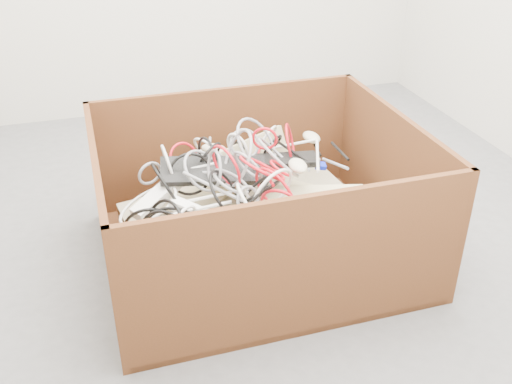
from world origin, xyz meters
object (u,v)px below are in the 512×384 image
object	(u,v)px
cardboard_box	(253,227)
power_strip_right	(202,215)
power_strip_left	(165,190)
vga_plug	(320,166)

from	to	relation	value
cardboard_box	power_strip_right	distance (m)	0.36
cardboard_box	power_strip_left	world-z (taller)	cardboard_box
power_strip_right	vga_plug	world-z (taller)	power_strip_right
cardboard_box	vga_plug	xyz separation A→B (m)	(0.30, 0.04, 0.22)
cardboard_box	power_strip_left	xyz separation A→B (m)	(-0.35, 0.05, 0.21)
power_strip_right	vga_plug	xyz separation A→B (m)	(0.55, 0.20, 0.02)
power_strip_left	power_strip_right	xyz separation A→B (m)	(0.10, -0.21, -0.01)
power_strip_right	vga_plug	bearing A→B (deg)	62.40
cardboard_box	power_strip_right	world-z (taller)	cardboard_box
cardboard_box	power_strip_right	size ratio (longest dim) A/B	4.78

